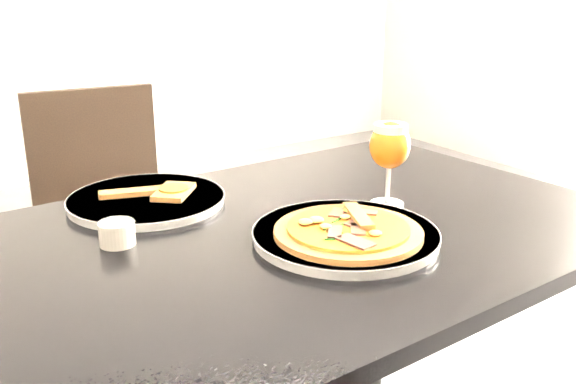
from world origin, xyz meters
TOP-DOWN VIEW (x-y plane):
  - dining_table at (-0.32, 0.00)m, footprint 1.24×0.86m
  - chair_far at (-0.42, 0.89)m, footprint 0.44×0.44m
  - plate_main at (-0.29, -0.09)m, footprint 0.43×0.43m
  - pizza at (-0.30, -0.11)m, footprint 0.25×0.25m
  - plate_second at (-0.51, 0.27)m, footprint 0.39×0.39m
  - crust_scraps at (-0.49, 0.27)m, footprint 0.20×0.14m
  - loose_crust at (-0.35, 0.02)m, footprint 0.11×0.04m
  - sauce_cup at (-0.63, 0.10)m, footprint 0.06×0.06m
  - beer_glass at (-0.11, 0.00)m, footprint 0.08×0.08m

SIDE VIEW (x-z plane):
  - chair_far at x=-0.42m, z-range 0.04..0.92m
  - dining_table at x=-0.32m, z-range 0.28..1.03m
  - loose_crust at x=-0.35m, z-range 0.75..0.76m
  - plate_second at x=-0.51m, z-range 0.75..0.77m
  - plate_main at x=-0.29m, z-range 0.75..0.77m
  - sauce_cup at x=-0.63m, z-range 0.75..0.79m
  - crust_scraps at x=-0.49m, z-range 0.77..0.78m
  - pizza at x=-0.30m, z-range 0.76..0.79m
  - beer_glass at x=-0.11m, z-range 0.79..0.96m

